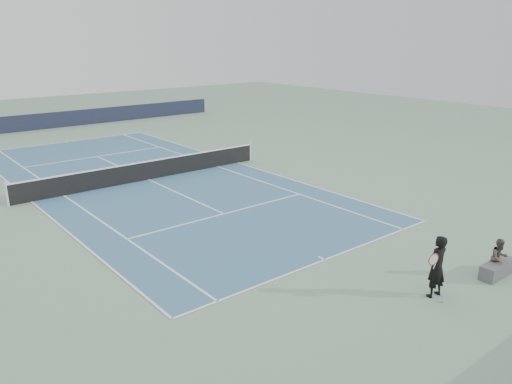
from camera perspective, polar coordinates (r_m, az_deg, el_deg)
ground at (r=25.08m, az=-12.20°, el=1.37°), size 80.00×80.00×0.00m
court_surface at (r=25.08m, az=-12.20°, el=1.38°), size 10.97×23.77×0.01m
tennis_net at (r=24.95m, az=-12.27°, el=2.48°), size 12.90×0.10×1.07m
windscreen_far at (r=41.42m, az=-23.75°, el=7.36°), size 30.00×0.25×1.20m
tennis_player at (r=14.24m, az=19.94°, el=-8.00°), size 0.80×0.53×1.75m
tennis_ball at (r=14.35m, az=20.57°, el=-11.64°), size 0.06×0.06×0.06m
spectator_bench at (r=16.30m, az=25.95°, el=-7.32°), size 1.42×0.94×1.17m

